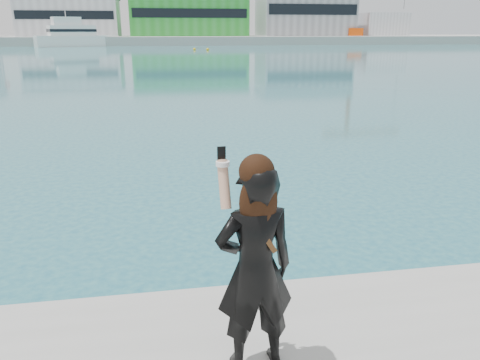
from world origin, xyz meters
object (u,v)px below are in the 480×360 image
object	(u,v)px
motor_yacht	(74,36)
buoy_extra	(194,50)
buoy_near	(208,50)
woman	(255,263)

from	to	relation	value
motor_yacht	buoy_extra	distance (m)	34.94
buoy_extra	motor_yacht	bearing A→B (deg)	135.25
buoy_near	buoy_extra	size ratio (longest dim) A/B	1.00
motor_yacht	buoy_extra	xyz separation A→B (m)	(24.76, -24.55, -2.30)
buoy_near	woman	size ratio (longest dim) A/B	0.27
buoy_near	woman	distance (m)	84.88
buoy_near	motor_yacht	bearing A→B (deg)	136.37
woman	buoy_extra	bearing A→B (deg)	-99.21
buoy_extra	woman	distance (m)	85.92
motor_yacht	woman	size ratio (longest dim) A/B	9.76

